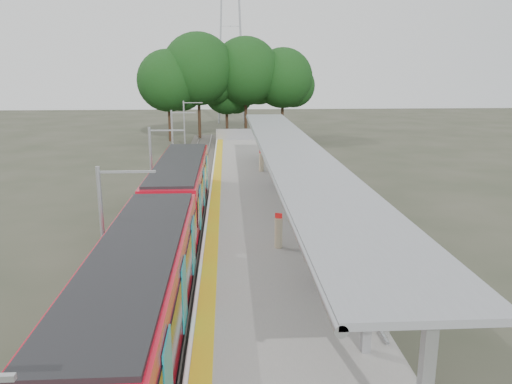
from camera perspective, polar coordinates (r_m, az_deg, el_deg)
The scene contains 15 objects.
trackbed at distance 31.60m, azimuth -8.14°, elevation -1.96°, with size 3.00×70.00×0.24m, color #59544C.
platform at distance 31.44m, azimuth 0.04°, elevation -1.18°, with size 6.00×50.00×1.00m, color gray.
tactile_strip at distance 31.26m, azimuth -4.63°, elevation -0.34°, with size 0.60×50.00×0.02m, color gold.
end_fence at distance 55.73m, azimuth -1.48°, elevation 6.63°, with size 6.00×0.10×1.20m, color #9EA0A5.
train at distance 22.19m, azimuth -10.22°, elevation -3.73°, with size 2.74×27.60×3.62m.
canopy at distance 27.07m, azimuth 3.92°, elevation 4.33°, with size 3.27×38.00×3.66m.
pylon at distance 83.93m, azimuth -2.97°, elevation 20.99°, with size 8.00×4.00×38.00m, color #9EA0A5, non-canonical shape.
tree_cluster at distance 63.40m, azimuth -3.59°, elevation 13.17°, with size 21.64×10.86×13.01m.
catenary_masts at distance 30.19m, azimuth -11.72°, elevation 2.59°, with size 2.08×48.16×5.40m.
bench_near at distance 18.51m, azimuth 9.47°, elevation -8.79°, with size 0.91×1.78×1.16m.
bench_mid at distance 33.60m, azimuth 3.15°, elevation 1.69°, with size 0.51×1.63×1.11m.
bench_far at distance 42.11m, azimuth 2.72°, elevation 4.13°, with size 0.78×1.54×1.01m.
info_pillar_near at distance 22.03m, azimuth 2.58°, elevation -4.66°, with size 0.36×0.36×1.58m.
info_pillar_far at distance 38.30m, azimuth 0.63°, elevation 3.43°, with size 0.37×0.37×1.64m.
litter_bin at distance 23.10m, azimuth 5.91°, elevation -4.54°, with size 0.40×0.40×0.83m, color #9EA0A5.
Camera 1 is at (-1.78, -10.29, 8.71)m, focal length 35.00 mm.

